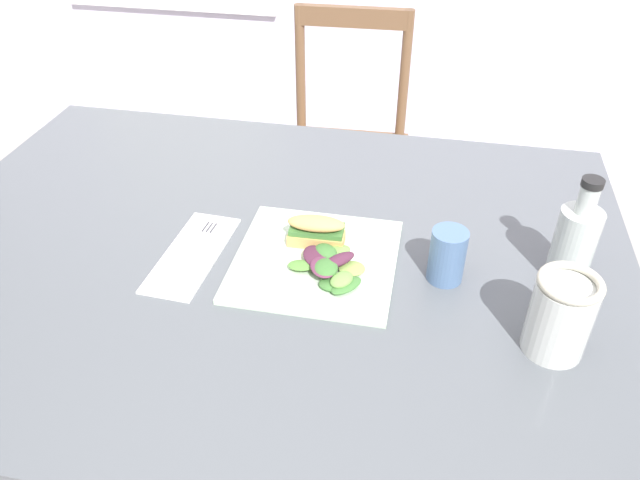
{
  "coord_description": "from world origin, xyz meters",
  "views": [
    {
      "loc": [
        0.25,
        -0.71,
        1.42
      ],
      "look_at": [
        0.08,
        0.16,
        0.76
      ],
      "focal_mm": 34.54,
      "sensor_mm": 36.0,
      "label": 1
    }
  ],
  "objects_px": {
    "sandwich_half_front": "(316,230)",
    "cup_extra_side": "(447,256)",
    "fork_on_napkin": "(196,247)",
    "plate_lunch": "(316,260)",
    "bottle_cold_brew": "(573,246)",
    "mason_jar_iced_tea": "(560,318)",
    "chair_wooden_far": "(345,151)",
    "dining_table": "(265,295)"
  },
  "relations": [
    {
      "from": "sandwich_half_front",
      "to": "chair_wooden_far",
      "type": "bearing_deg",
      "value": 95.69
    },
    {
      "from": "bottle_cold_brew",
      "to": "mason_jar_iced_tea",
      "type": "bearing_deg",
      "value": -102.6
    },
    {
      "from": "sandwich_half_front",
      "to": "fork_on_napkin",
      "type": "relative_size",
      "value": 0.56
    },
    {
      "from": "dining_table",
      "to": "mason_jar_iced_tea",
      "type": "xyz_separation_m",
      "value": [
        0.49,
        -0.15,
        0.17
      ]
    },
    {
      "from": "sandwich_half_front",
      "to": "fork_on_napkin",
      "type": "height_order",
      "value": "sandwich_half_front"
    },
    {
      "from": "mason_jar_iced_tea",
      "to": "fork_on_napkin",
      "type": "bearing_deg",
      "value": 168.23
    },
    {
      "from": "chair_wooden_far",
      "to": "sandwich_half_front",
      "type": "height_order",
      "value": "chair_wooden_far"
    },
    {
      "from": "plate_lunch",
      "to": "mason_jar_iced_tea",
      "type": "xyz_separation_m",
      "value": [
        0.39,
        -0.13,
        0.05
      ]
    },
    {
      "from": "plate_lunch",
      "to": "bottle_cold_brew",
      "type": "height_order",
      "value": "bottle_cold_brew"
    },
    {
      "from": "chair_wooden_far",
      "to": "dining_table",
      "type": "bearing_deg",
      "value": -90.39
    },
    {
      "from": "sandwich_half_front",
      "to": "fork_on_napkin",
      "type": "bearing_deg",
      "value": -167.44
    },
    {
      "from": "bottle_cold_brew",
      "to": "cup_extra_side",
      "type": "relative_size",
      "value": 2.01
    },
    {
      "from": "chair_wooden_far",
      "to": "plate_lunch",
      "type": "xyz_separation_m",
      "value": [
        0.1,
        -0.94,
        0.3
      ]
    },
    {
      "from": "mason_jar_iced_tea",
      "to": "bottle_cold_brew",
      "type": "bearing_deg",
      "value": 77.4
    },
    {
      "from": "dining_table",
      "to": "bottle_cold_brew",
      "type": "xyz_separation_m",
      "value": [
        0.53,
        0.03,
        0.18
      ]
    },
    {
      "from": "mason_jar_iced_tea",
      "to": "cup_extra_side",
      "type": "height_order",
      "value": "mason_jar_iced_tea"
    },
    {
      "from": "dining_table",
      "to": "cup_extra_side",
      "type": "height_order",
      "value": "cup_extra_side"
    },
    {
      "from": "plate_lunch",
      "to": "sandwich_half_front",
      "type": "relative_size",
      "value": 2.69
    },
    {
      "from": "fork_on_napkin",
      "to": "cup_extra_side",
      "type": "bearing_deg",
      "value": 0.78
    },
    {
      "from": "cup_extra_side",
      "to": "fork_on_napkin",
      "type": "bearing_deg",
      "value": -179.22
    },
    {
      "from": "plate_lunch",
      "to": "mason_jar_iced_tea",
      "type": "height_order",
      "value": "mason_jar_iced_tea"
    },
    {
      "from": "sandwich_half_front",
      "to": "cup_extra_side",
      "type": "height_order",
      "value": "cup_extra_side"
    },
    {
      "from": "plate_lunch",
      "to": "mason_jar_iced_tea",
      "type": "distance_m",
      "value": 0.41
    },
    {
      "from": "mason_jar_iced_tea",
      "to": "cup_extra_side",
      "type": "xyz_separation_m",
      "value": [
        -0.16,
        0.13,
        -0.01
      ]
    },
    {
      "from": "fork_on_napkin",
      "to": "mason_jar_iced_tea",
      "type": "xyz_separation_m",
      "value": [
        0.6,
        -0.13,
        0.05
      ]
    },
    {
      "from": "fork_on_napkin",
      "to": "dining_table",
      "type": "bearing_deg",
      "value": 11.11
    },
    {
      "from": "cup_extra_side",
      "to": "sandwich_half_front",
      "type": "bearing_deg",
      "value": 169.85
    },
    {
      "from": "dining_table",
      "to": "cup_extra_side",
      "type": "xyz_separation_m",
      "value": [
        0.33,
        -0.02,
        0.16
      ]
    },
    {
      "from": "chair_wooden_far",
      "to": "bottle_cold_brew",
      "type": "relative_size",
      "value": 4.51
    },
    {
      "from": "plate_lunch",
      "to": "cup_extra_side",
      "type": "xyz_separation_m",
      "value": [
        0.22,
        0.0,
        0.04
      ]
    },
    {
      "from": "fork_on_napkin",
      "to": "chair_wooden_far",
      "type": "bearing_deg",
      "value": 82.64
    },
    {
      "from": "mason_jar_iced_tea",
      "to": "dining_table",
      "type": "bearing_deg",
      "value": 163.06
    },
    {
      "from": "plate_lunch",
      "to": "cup_extra_side",
      "type": "distance_m",
      "value": 0.23
    },
    {
      "from": "bottle_cold_brew",
      "to": "sandwich_half_front",
      "type": "bearing_deg",
      "value": -179.66
    },
    {
      "from": "bottle_cold_brew",
      "to": "cup_extra_side",
      "type": "bearing_deg",
      "value": -167.74
    },
    {
      "from": "dining_table",
      "to": "cup_extra_side",
      "type": "distance_m",
      "value": 0.36
    },
    {
      "from": "sandwich_half_front",
      "to": "bottle_cold_brew",
      "type": "relative_size",
      "value": 0.54
    },
    {
      "from": "sandwich_half_front",
      "to": "cup_extra_side",
      "type": "xyz_separation_m",
      "value": [
        0.23,
        -0.04,
        0.01
      ]
    },
    {
      "from": "fork_on_napkin",
      "to": "cup_extra_side",
      "type": "distance_m",
      "value": 0.44
    },
    {
      "from": "dining_table",
      "to": "plate_lunch",
      "type": "xyz_separation_m",
      "value": [
        0.1,
        -0.02,
        0.12
      ]
    },
    {
      "from": "chair_wooden_far",
      "to": "fork_on_napkin",
      "type": "height_order",
      "value": "chair_wooden_far"
    },
    {
      "from": "sandwich_half_front",
      "to": "cup_extra_side",
      "type": "distance_m",
      "value": 0.23
    }
  ]
}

